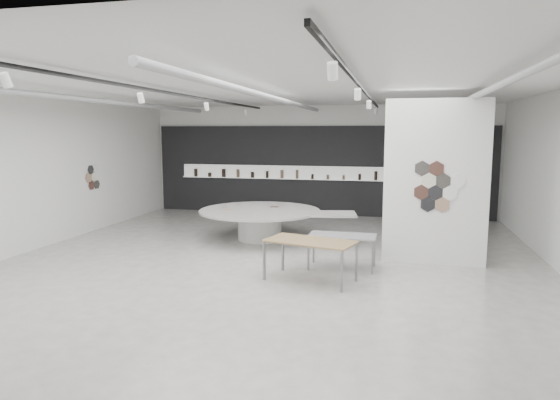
% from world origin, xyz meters
% --- Properties ---
extents(room, '(12.02, 14.02, 3.82)m').
position_xyz_m(room, '(-0.09, -0.00, 2.07)').
color(room, '#B2AFA8').
rests_on(room, ground).
extents(back_wall_display, '(11.80, 0.27, 3.10)m').
position_xyz_m(back_wall_display, '(-0.08, 6.93, 1.54)').
color(back_wall_display, black).
rests_on(back_wall_display, ground).
extents(partition_column, '(2.20, 0.38, 3.60)m').
position_xyz_m(partition_column, '(3.50, 1.00, 1.80)').
color(partition_column, white).
rests_on(partition_column, ground).
extents(display_island, '(4.53, 3.76, 0.83)m').
position_xyz_m(display_island, '(-0.81, 2.46, 0.54)').
color(display_island, white).
rests_on(display_island, ground).
extents(sample_table_wood, '(1.88, 1.28, 0.80)m').
position_xyz_m(sample_table_wood, '(1.08, -0.93, 0.74)').
color(sample_table_wood, olive).
rests_on(sample_table_wood, ground).
extents(sample_table_stone, '(1.42, 0.73, 0.73)m').
position_xyz_m(sample_table_stone, '(1.59, 0.10, 0.66)').
color(sample_table_stone, gray).
rests_on(sample_table_stone, ground).
extents(kitchen_counter, '(1.70, 0.79, 1.30)m').
position_xyz_m(kitchen_counter, '(3.44, 6.52, 0.47)').
color(kitchen_counter, white).
rests_on(kitchen_counter, ground).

